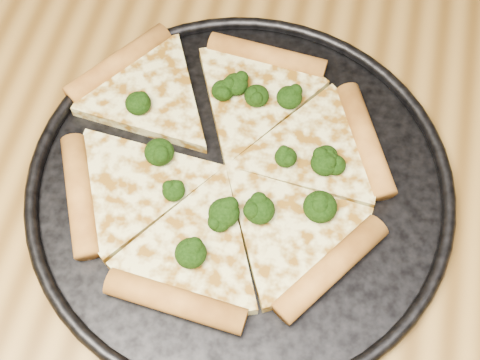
# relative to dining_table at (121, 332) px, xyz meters

# --- Properties ---
(dining_table) EXTENTS (1.20, 0.90, 0.75)m
(dining_table) POSITION_rel_dining_table_xyz_m (0.00, 0.00, 0.00)
(dining_table) COLOR olive
(dining_table) RESTS_ON ground
(pizza_pan) EXTENTS (0.40, 0.40, 0.02)m
(pizza_pan) POSITION_rel_dining_table_xyz_m (0.09, 0.13, 0.10)
(pizza_pan) COLOR black
(pizza_pan) RESTS_ON dining_table
(pizza) EXTENTS (0.34, 0.31, 0.02)m
(pizza) POSITION_rel_dining_table_xyz_m (0.07, 0.15, 0.11)
(pizza) COLOR #DFD888
(pizza) RESTS_ON pizza_pan
(broccoli_florets) EXTENTS (0.22, 0.21, 0.02)m
(broccoli_florets) POSITION_rel_dining_table_xyz_m (0.09, 0.15, 0.12)
(broccoli_florets) COLOR black
(broccoli_florets) RESTS_ON pizza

